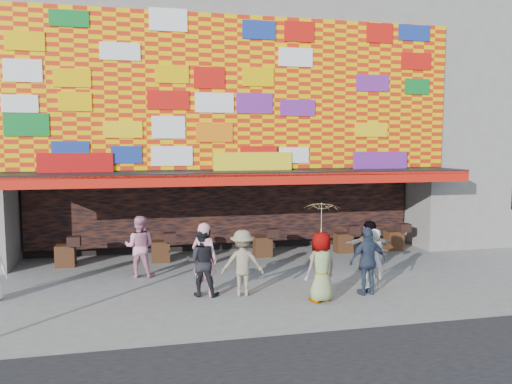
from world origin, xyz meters
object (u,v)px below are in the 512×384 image
at_px(ped_d, 243,263).
at_px(ped_h, 374,259).
at_px(ped_i, 139,246).
at_px(ped_b, 204,259).
at_px(parasol, 322,218).
at_px(ped_g, 321,267).
at_px(ped_c, 203,262).
at_px(ped_f, 369,245).
at_px(ped_e, 368,261).

xyz_separation_m(ped_d, ped_h, (3.57, -0.22, -0.03)).
bearing_deg(ped_h, ped_i, -24.93).
bearing_deg(ped_i, ped_b, 139.51).
bearing_deg(ped_d, parasol, 160.52).
height_order(ped_g, ped_i, ped_i).
xyz_separation_m(ped_c, ped_f, (5.37, 1.49, -0.11)).
relative_size(ped_c, parasol, 1.02).
bearing_deg(ped_i, parasol, 155.89).
bearing_deg(ped_g, ped_h, -176.99).
height_order(ped_d, parasol, parasol).
distance_m(ped_g, ped_h, 1.88).
xyz_separation_m(ped_c, parasol, (2.83, -1.14, 1.21)).
xyz_separation_m(ped_f, parasol, (-2.54, -2.63, 1.32)).
relative_size(ped_h, parasol, 0.94).
distance_m(ped_f, ped_g, 3.65).
bearing_deg(ped_g, ped_f, -152.82).
xyz_separation_m(ped_f, ped_i, (-6.98, 0.75, 0.13)).
xyz_separation_m(ped_d, ped_e, (3.21, -0.64, 0.03)).
bearing_deg(ped_d, ped_c, -4.85).
bearing_deg(ped_b, ped_e, -159.00).
bearing_deg(ped_b, ped_g, -169.52).
bearing_deg(parasol, ped_i, 142.84).
distance_m(ped_d, ped_g, 2.04).
relative_size(ped_d, ped_e, 0.97).
height_order(ped_h, parasol, parasol).
relative_size(ped_c, ped_i, 0.98).
bearing_deg(ped_e, ped_i, -34.39).
height_order(ped_e, ped_i, ped_i).
height_order(ped_f, parasol, parasol).
xyz_separation_m(ped_c, ped_e, (4.22, -0.86, -0.00)).
bearing_deg(ped_c, ped_b, -176.12).
bearing_deg(ped_d, ped_i, -35.78).
relative_size(ped_g, ped_i, 0.97).
distance_m(ped_c, ped_i, 2.76).
relative_size(ped_f, ped_h, 0.94).
relative_size(ped_d, parasol, 0.98).
xyz_separation_m(ped_e, ped_g, (-1.38, -0.28, -0.01)).
height_order(ped_h, ped_i, ped_i).
height_order(ped_e, ped_f, ped_e).
relative_size(ped_b, parasol, 1.09).
distance_m(ped_e, ped_g, 1.41).
height_order(ped_e, ped_g, ped_e).
distance_m(ped_h, parasol, 2.27).
xyz_separation_m(ped_g, ped_h, (1.75, 0.70, -0.05)).
bearing_deg(ped_e, ped_d, -17.73).
height_order(ped_b, ped_i, ped_b).
distance_m(ped_f, ped_h, 2.08).
relative_size(ped_b, ped_d, 1.12).
bearing_deg(ped_g, ped_c, -40.63).
distance_m(ped_c, ped_f, 5.58).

